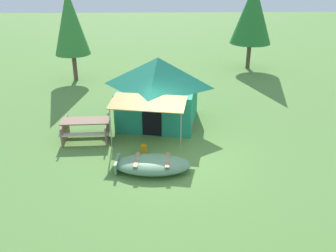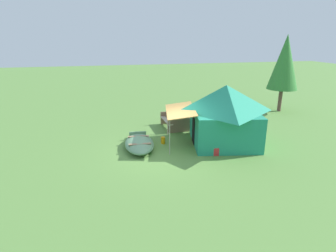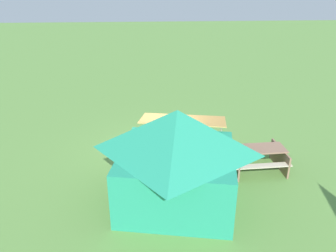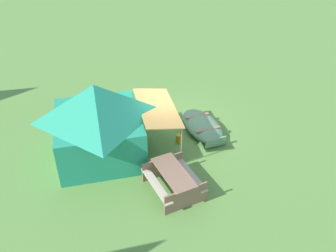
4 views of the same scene
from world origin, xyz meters
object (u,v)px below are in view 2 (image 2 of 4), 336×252
object	(u,v)px
cooler_box	(213,151)
fuel_can	(163,140)
pine_tree_back_right	(285,62)
picnic_table	(177,119)
canvas_cabin_tent	(225,114)
beached_rowboat	(139,143)

from	to	relation	value
cooler_box	fuel_can	world-z (taller)	cooler_box
fuel_can	pine_tree_back_right	bearing A→B (deg)	114.98
fuel_can	pine_tree_back_right	world-z (taller)	pine_tree_back_right
picnic_table	cooler_box	world-z (taller)	picnic_table
canvas_cabin_tent	picnic_table	world-z (taller)	canvas_cabin_tent
canvas_cabin_tent	pine_tree_back_right	world-z (taller)	pine_tree_back_right
picnic_table	pine_tree_back_right	xyz separation A→B (m)	(-1.96, 7.77, 2.78)
pine_tree_back_right	canvas_cabin_tent	bearing A→B (deg)	-52.50
pine_tree_back_right	beached_rowboat	bearing A→B (deg)	-66.16
canvas_cabin_tent	picnic_table	xyz separation A→B (m)	(-2.80, -1.56, -0.96)
fuel_can	pine_tree_back_right	size ratio (longest dim) A/B	0.07
cooler_box	beached_rowboat	bearing A→B (deg)	-115.35
canvas_cabin_tent	cooler_box	world-z (taller)	canvas_cabin_tent
beached_rowboat	canvas_cabin_tent	xyz separation A→B (m)	(0.25, 4.00, 1.22)
picnic_table	fuel_can	world-z (taller)	picnic_table
cooler_box	pine_tree_back_right	world-z (taller)	pine_tree_back_right
canvas_cabin_tent	cooler_box	size ratio (longest dim) A/B	10.41
picnic_table	cooler_box	size ratio (longest dim) A/B	4.08
cooler_box	pine_tree_back_right	bearing A→B (deg)	129.61
picnic_table	pine_tree_back_right	world-z (taller)	pine_tree_back_right
beached_rowboat	pine_tree_back_right	xyz separation A→B (m)	(-4.51, 10.21, 3.04)
cooler_box	fuel_can	size ratio (longest dim) A/B	1.37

